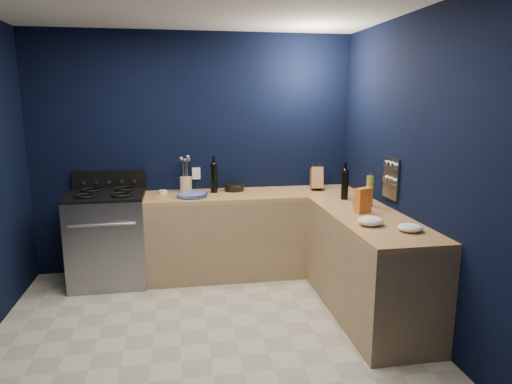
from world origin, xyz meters
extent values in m
cube|color=#B5B19E|center=(0.00, 0.00, -0.01)|extent=(3.50, 3.50, 0.02)
cube|color=black|center=(0.00, 1.76, 1.30)|extent=(3.50, 0.02, 2.60)
cube|color=black|center=(1.76, 0.00, 1.30)|extent=(0.02, 3.50, 2.60)
cube|color=black|center=(0.00, -1.76, 1.30)|extent=(3.50, 0.02, 2.60)
cube|color=#957B5A|center=(0.60, 1.44, 0.43)|extent=(2.30, 0.63, 0.86)
cube|color=olive|center=(0.60, 1.44, 0.88)|extent=(2.30, 0.63, 0.04)
cube|color=#957B5A|center=(1.44, 0.29, 0.43)|extent=(0.63, 1.67, 0.86)
cube|color=olive|center=(1.44, 0.29, 0.88)|extent=(0.63, 1.67, 0.04)
cube|color=gray|center=(-0.93, 1.42, 0.46)|extent=(0.76, 0.66, 0.92)
cube|color=black|center=(-0.93, 1.10, 0.45)|extent=(0.59, 0.02, 0.42)
cube|color=black|center=(-0.93, 1.42, 0.94)|extent=(0.76, 0.66, 0.03)
cube|color=black|center=(-0.93, 1.72, 1.04)|extent=(0.76, 0.06, 0.20)
cube|color=gray|center=(1.74, 0.55, 1.18)|extent=(0.02, 0.28, 0.38)
cube|color=white|center=(0.00, 1.74, 1.08)|extent=(0.09, 0.02, 0.13)
cylinder|color=#485DAE|center=(-0.07, 1.34, 0.92)|extent=(0.36, 0.36, 0.04)
cylinder|color=white|center=(-0.36, 1.57, 0.92)|extent=(0.12, 0.12, 0.03)
cylinder|color=beige|center=(-0.12, 1.63, 0.98)|extent=(0.17, 0.17, 0.16)
cylinder|color=black|center=(0.18, 1.53, 1.06)|extent=(0.09, 0.09, 0.31)
cylinder|color=black|center=(0.41, 1.58, 0.94)|extent=(0.24, 0.24, 0.08)
cube|color=brown|center=(1.33, 1.52, 1.02)|extent=(0.18, 0.29, 0.29)
cylinder|color=black|center=(1.45, 0.97, 1.05)|extent=(0.10, 0.10, 0.29)
cylinder|color=olive|center=(1.58, 0.66, 1.04)|extent=(0.09, 0.09, 0.29)
cylinder|color=olive|center=(1.42, 0.59, 0.96)|extent=(0.05, 0.05, 0.11)
cylinder|color=olive|center=(1.45, 0.64, 0.95)|extent=(0.05, 0.05, 0.10)
cube|color=#B71710|center=(1.42, 0.42, 1.01)|extent=(0.17, 0.13, 0.22)
ellipsoid|color=white|center=(1.32, 0.02, 0.94)|extent=(0.26, 0.24, 0.08)
ellipsoid|color=white|center=(1.55, -0.19, 0.93)|extent=(0.20, 0.18, 0.06)
camera|label=1|loc=(-0.19, -3.30, 1.91)|focal=31.92mm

